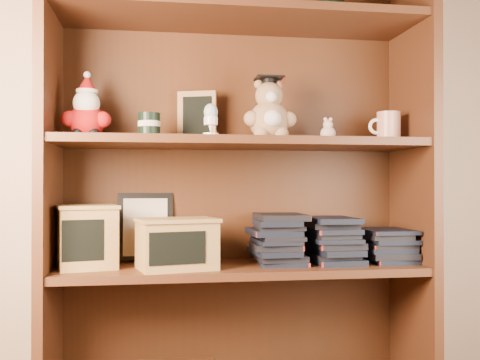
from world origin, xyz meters
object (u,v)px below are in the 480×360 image
object	(u,v)px
teacher_mug	(388,127)
treats_box	(87,236)
grad_teddy_bear	(269,115)
bookcase	(237,193)

from	to	relation	value
teacher_mug	treats_box	xyz separation A→B (m)	(-0.97, -0.00, -0.35)
teacher_mug	treats_box	size ratio (longest dim) A/B	0.51
teacher_mug	treats_box	bearing A→B (deg)	-179.95
grad_teddy_bear	teacher_mug	world-z (taller)	grad_teddy_bear
grad_teddy_bear	treats_box	world-z (taller)	grad_teddy_bear
bookcase	grad_teddy_bear	xyz separation A→B (m)	(0.10, -0.06, 0.25)
bookcase	treats_box	world-z (taller)	bookcase
bookcase	grad_teddy_bear	world-z (taller)	bookcase
treats_box	bookcase	bearing A→B (deg)	6.21
bookcase	treats_box	bearing A→B (deg)	-173.79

